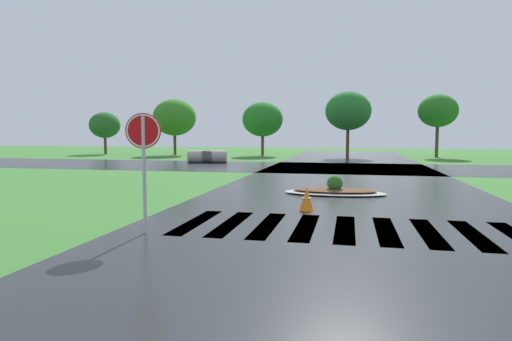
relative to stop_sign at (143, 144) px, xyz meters
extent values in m
cube|color=#232628|center=(4.26, 5.61, -1.94)|extent=(10.11, 80.00, 0.01)
cube|color=#232628|center=(4.26, 19.05, -1.94)|extent=(90.00, 9.10, 0.01)
cube|color=white|center=(0.66, 1.38, -1.94)|extent=(0.45, 3.01, 0.01)
cube|color=white|center=(1.56, 1.38, -1.94)|extent=(0.45, 3.01, 0.01)
cube|color=white|center=(2.46, 1.38, -1.94)|extent=(0.45, 3.01, 0.01)
cube|color=white|center=(3.36, 1.38, -1.94)|extent=(0.45, 3.01, 0.01)
cube|color=white|center=(4.26, 1.38, -1.94)|extent=(0.45, 3.01, 0.01)
cube|color=white|center=(5.16, 1.38, -1.94)|extent=(0.45, 3.01, 0.01)
cube|color=white|center=(6.06, 1.38, -1.94)|extent=(0.45, 3.01, 0.01)
cube|color=white|center=(6.96, 1.38, -1.94)|extent=(0.45, 3.01, 0.01)
cylinder|color=#B2B5BA|center=(0.00, 0.00, -0.67)|extent=(0.08, 0.08, 2.56)
cylinder|color=red|center=(0.00, 0.00, 0.29)|extent=(0.74, 0.22, 0.76)
torus|color=white|center=(0.00, 0.00, 0.29)|extent=(0.72, 0.23, 0.73)
ellipsoid|color=#9E9B93|center=(3.83, 7.01, -1.89)|extent=(3.60, 1.64, 0.12)
ellipsoid|color=brown|center=(3.83, 7.01, -1.80)|extent=(2.95, 1.34, 0.10)
sphere|color=#2D6023|center=(3.83, 7.01, -1.55)|extent=(0.56, 0.56, 0.56)
cylinder|color=#9E9B93|center=(-6.41, 21.53, -1.48)|extent=(1.95, 1.26, 0.93)
cylinder|color=#9E9B93|center=(-5.38, 21.74, -1.48)|extent=(1.95, 1.26, 0.93)
cone|color=orange|center=(3.16, 3.55, -1.62)|extent=(0.42, 0.42, 0.66)
torus|color=white|center=(3.16, 3.55, -1.59)|extent=(0.26, 0.26, 0.04)
cube|color=orange|center=(3.16, 3.55, -1.93)|extent=(0.36, 0.36, 0.03)
cylinder|color=#4C3823|center=(-20.72, 32.21, -0.98)|extent=(0.28, 0.28, 1.92)
ellipsoid|color=#265D25|center=(-20.72, 32.21, 1.08)|extent=(3.15, 3.15, 2.68)
cylinder|color=#4C3823|center=(-12.76, 31.80, -0.82)|extent=(0.28, 0.28, 2.26)
ellipsoid|color=#347A21|center=(-12.76, 31.80, 1.80)|extent=(4.24, 4.24, 3.60)
cylinder|color=#4C3823|center=(-3.96, 32.48, -0.87)|extent=(0.28, 0.28, 2.15)
ellipsoid|color=#277724|center=(-3.96, 32.48, 1.57)|extent=(3.91, 3.91, 3.32)
cylinder|color=#4C3823|center=(4.14, 30.86, -0.57)|extent=(0.28, 0.28, 2.75)
ellipsoid|color=#256F2B|center=(4.14, 30.86, 2.22)|extent=(4.03, 4.03, 3.43)
cylinder|color=#4C3823|center=(11.98, 32.81, -0.45)|extent=(0.28, 0.28, 2.98)
ellipsoid|color=#267220|center=(11.98, 32.81, 2.24)|extent=(3.43, 3.43, 2.91)
camera|label=1|loc=(4.33, -8.52, 0.24)|focal=30.21mm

